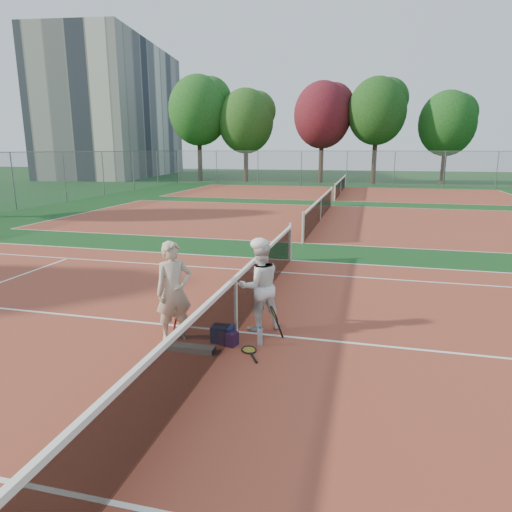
% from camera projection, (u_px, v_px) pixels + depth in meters
% --- Properties ---
extents(ground, '(130.00, 130.00, 0.00)m').
position_uv_depth(ground, '(236.00, 332.00, 8.04)').
color(ground, '#103C16').
rests_on(ground, ground).
extents(court_main, '(23.77, 10.97, 0.01)m').
position_uv_depth(court_main, '(236.00, 332.00, 8.04)').
color(court_main, brown).
rests_on(court_main, ground).
extents(court_far_a, '(23.77, 10.97, 0.01)m').
position_uv_depth(court_far_a, '(320.00, 220.00, 20.79)').
color(court_far_a, brown).
rests_on(court_far_a, ground).
extents(court_far_b, '(23.77, 10.97, 0.01)m').
position_uv_depth(court_far_b, '(340.00, 193.00, 33.54)').
color(court_far_b, brown).
rests_on(court_far_b, ground).
extents(net_main, '(0.10, 10.98, 1.02)m').
position_uv_depth(net_main, '(236.00, 304.00, 7.93)').
color(net_main, black).
rests_on(net_main, ground).
extents(net_far_a, '(0.10, 10.98, 1.02)m').
position_uv_depth(net_far_a, '(321.00, 209.00, 20.68)').
color(net_far_a, black).
rests_on(net_far_a, ground).
extents(net_far_b, '(0.10, 10.98, 1.02)m').
position_uv_depth(net_far_b, '(341.00, 186.00, 33.42)').
color(net_far_b, black).
rests_on(net_far_b, ground).
extents(fence_back, '(32.00, 0.06, 3.00)m').
position_uv_depth(fence_back, '(347.00, 169.00, 39.81)').
color(fence_back, slate).
rests_on(fence_back, ground).
extents(apartment_block, '(12.96, 23.18, 15.00)m').
position_uv_depth(apartment_block, '(116.00, 112.00, 54.52)').
color(apartment_block, beige).
rests_on(apartment_block, ground).
extents(player_a, '(0.73, 0.71, 1.69)m').
position_uv_depth(player_a, '(174.00, 291.00, 7.56)').
color(player_a, '#B8A88E').
rests_on(player_a, ground).
extents(player_b, '(0.98, 0.93, 1.60)m').
position_uv_depth(player_b, '(259.00, 286.00, 8.01)').
color(player_b, white).
rests_on(player_b, ground).
extents(racket_red, '(0.32, 0.31, 0.59)m').
position_uv_depth(racket_red, '(178.00, 320.00, 7.79)').
color(racket_red, maroon).
rests_on(racket_red, ground).
extents(racket_black_held, '(0.33, 0.35, 0.57)m').
position_uv_depth(racket_black_held, '(274.00, 323.00, 7.70)').
color(racket_black_held, black).
rests_on(racket_black_held, ground).
extents(racket_spare, '(0.53, 0.66, 0.03)m').
position_uv_depth(racket_spare, '(249.00, 350.00, 7.29)').
color(racket_spare, black).
rests_on(racket_spare, ground).
extents(sports_bag_navy, '(0.36, 0.25, 0.28)m').
position_uv_depth(sports_bag_navy, '(223.00, 334.00, 7.59)').
color(sports_bag_navy, black).
rests_on(sports_bag_navy, ground).
extents(sports_bag_purple, '(0.32, 0.26, 0.23)m').
position_uv_depth(sports_bag_purple, '(229.00, 338.00, 7.48)').
color(sports_bag_purple, black).
rests_on(sports_bag_purple, ground).
extents(net_cover_canvas, '(0.87, 0.21, 0.09)m').
position_uv_depth(net_cover_canvas, '(188.00, 348.00, 7.28)').
color(net_cover_canvas, slate).
rests_on(net_cover_canvas, ground).
extents(water_bottle, '(0.09, 0.09, 0.30)m').
position_uv_depth(water_bottle, '(260.00, 337.00, 7.44)').
color(water_bottle, silver).
rests_on(water_bottle, ground).
extents(tree_back_0, '(5.89, 5.89, 10.25)m').
position_uv_depth(tree_back_0, '(199.00, 111.00, 44.74)').
color(tree_back_0, '#382314').
rests_on(tree_back_0, ground).
extents(tree_back_1, '(5.40, 5.40, 8.92)m').
position_uv_depth(tree_back_1, '(246.00, 121.00, 44.39)').
color(tree_back_1, '#382314').
rests_on(tree_back_1, ground).
extents(tree_back_maroon, '(5.32, 5.32, 9.31)m').
position_uv_depth(tree_back_maroon, '(322.00, 115.00, 42.34)').
color(tree_back_maroon, '#382314').
rests_on(tree_back_maroon, ground).
extents(tree_back_3, '(5.22, 5.22, 9.50)m').
position_uv_depth(tree_back_3, '(377.00, 111.00, 40.99)').
color(tree_back_3, '#382314').
rests_on(tree_back_3, ground).
extents(tree_back_4, '(5.04, 5.04, 8.31)m').
position_uv_depth(tree_back_4, '(447.00, 124.00, 41.02)').
color(tree_back_4, '#382314').
rests_on(tree_back_4, ground).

